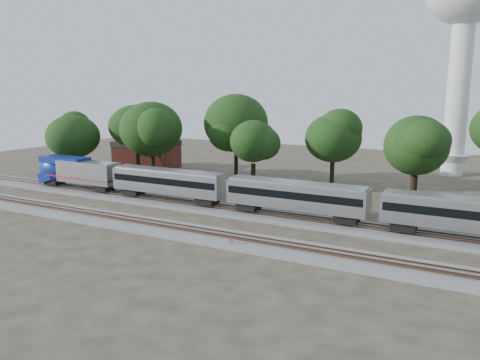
# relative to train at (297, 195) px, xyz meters

# --- Properties ---
(ground) EXTENTS (160.00, 160.00, 0.00)m
(ground) POSITION_rel_train_xyz_m (-9.04, -6.00, -3.10)
(ground) COLOR #383328
(ground) RESTS_ON ground
(track_far) EXTENTS (160.00, 5.00, 0.73)m
(track_far) POSITION_rel_train_xyz_m (-9.04, -0.00, -2.90)
(track_far) COLOR slate
(track_far) RESTS_ON ground
(track_near) EXTENTS (160.00, 5.00, 0.73)m
(track_near) POSITION_rel_train_xyz_m (-9.04, -10.00, -2.90)
(track_near) COLOR slate
(track_near) RESTS_ON ground
(train) EXTENTS (86.83, 2.99, 4.41)m
(train) POSITION_rel_train_xyz_m (0.00, 0.00, 0.00)
(train) COLOR #AEB1B6
(train) RESTS_ON ground
(switch_stand_red) EXTENTS (0.32, 0.17, 1.06)m
(switch_stand_red) POSITION_rel_train_xyz_m (-2.21, -11.76, -2.43)
(switch_stand_red) COLOR #512D19
(switch_stand_red) RESTS_ON ground
(switch_stand_white) EXTENTS (0.28, 0.09, 0.89)m
(switch_stand_white) POSITION_rel_train_xyz_m (-2.07, -11.59, -2.54)
(switch_stand_white) COLOR #512D19
(switch_stand_white) RESTS_ON ground
(switch_lever) EXTENTS (0.58, 0.48, 0.30)m
(switch_lever) POSITION_rel_train_xyz_m (-1.02, -11.53, -2.95)
(switch_lever) COLOR #512D19
(switch_lever) RESTS_ON ground
(water_tower) EXTENTS (13.39, 13.39, 37.05)m
(water_tower) POSITION_rel_train_xyz_m (13.48, 41.85, 24.35)
(water_tower) COLOR silver
(water_tower) RESTS_ON ground
(brick_building) EXTENTS (12.00, 9.09, 5.39)m
(brick_building) POSITION_rel_train_xyz_m (-39.72, 22.11, -0.39)
(brick_building) COLOR maroon
(brick_building) RESTS_ON ground
(tree_0) EXTENTS (7.44, 7.44, 10.49)m
(tree_0) POSITION_rel_train_xyz_m (-43.02, 7.07, 4.19)
(tree_0) COLOR black
(tree_0) RESTS_ON ground
(tree_1) EXTENTS (9.02, 9.02, 12.71)m
(tree_1) POSITION_rel_train_xyz_m (-35.19, 14.11, 5.75)
(tree_1) COLOR black
(tree_1) RESTS_ON ground
(tree_2) EXTENTS (9.07, 9.07, 12.79)m
(tree_2) POSITION_rel_train_xyz_m (-28.38, 9.63, 5.81)
(tree_2) COLOR black
(tree_2) RESTS_ON ground
(tree_3) EXTENTS (9.83, 9.83, 13.86)m
(tree_3) POSITION_rel_train_xyz_m (-17.88, 18.37, 6.56)
(tree_3) COLOR black
(tree_3) RESTS_ON ground
(tree_4) EXTENTS (7.56, 7.56, 10.66)m
(tree_4) POSITION_rel_train_xyz_m (-12.34, 13.65, 4.32)
(tree_4) COLOR black
(tree_4) RESTS_ON ground
(tree_5) EXTENTS (7.92, 7.92, 11.16)m
(tree_5) POSITION_rel_train_xyz_m (-2.05, 20.32, 4.66)
(tree_5) COLOR black
(tree_5) RESTS_ON ground
(tree_6) EXTENTS (8.38, 8.38, 11.82)m
(tree_6) POSITION_rel_train_xyz_m (11.07, 11.75, 5.13)
(tree_6) COLOR black
(tree_6) RESTS_ON ground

